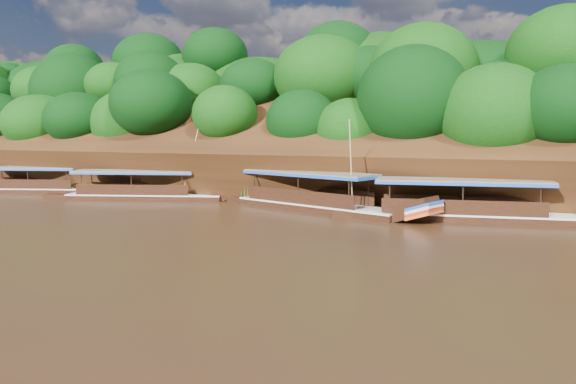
{
  "coord_description": "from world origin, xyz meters",
  "views": [
    {
      "loc": [
        13.95,
        -27.81,
        5.54
      ],
      "look_at": [
        -1.07,
        7.0,
        1.32
      ],
      "focal_mm": 35.0,
      "sensor_mm": 36.0,
      "label": 1
    }
  ],
  "objects_px": {
    "boat_0": "(489,212)",
    "boat_3": "(48,187)",
    "boat_1": "(326,203)",
    "boat_2": "(155,193)"
  },
  "relations": [
    {
      "from": "boat_1",
      "to": "boat_2",
      "type": "distance_m",
      "value": 14.84
    },
    {
      "from": "boat_2",
      "to": "boat_3",
      "type": "xyz_separation_m",
      "value": [
        -11.56,
        0.25,
        -0.01
      ]
    },
    {
      "from": "boat_1",
      "to": "boat_3",
      "type": "height_order",
      "value": "boat_1"
    },
    {
      "from": "boat_1",
      "to": "boat_3",
      "type": "bearing_deg",
      "value": -163.92
    },
    {
      "from": "boat_0",
      "to": "boat_3",
      "type": "relative_size",
      "value": 1.24
    },
    {
      "from": "boat_0",
      "to": "boat_3",
      "type": "height_order",
      "value": "boat_0"
    },
    {
      "from": "boat_0",
      "to": "boat_1",
      "type": "bearing_deg",
      "value": 170.62
    },
    {
      "from": "boat_0",
      "to": "boat_3",
      "type": "xyz_separation_m",
      "value": [
        -36.75,
        1.08,
        -0.06
      ]
    },
    {
      "from": "boat_1",
      "to": "boat_2",
      "type": "relative_size",
      "value": 1.05
    },
    {
      "from": "boat_0",
      "to": "boat_2",
      "type": "bearing_deg",
      "value": 168.06
    }
  ]
}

